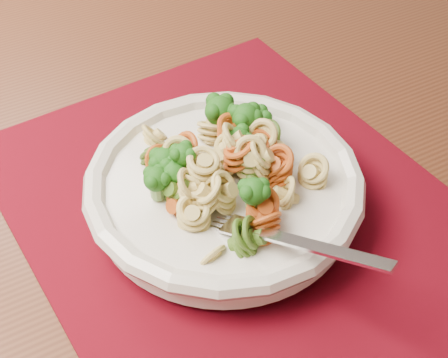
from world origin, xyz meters
The scene contains 5 objects.
dining_table centered at (0.70, 0.32, 0.63)m, with size 1.57×1.32×0.74m.
placemat centered at (0.63, 0.20, 0.74)m, with size 0.47×0.37×0.00m, color #5A0310.
pasta_bowl centered at (0.61, 0.19, 0.77)m, with size 0.25×0.25×0.05m.
pasta_broccoli_heap centered at (0.61, 0.19, 0.79)m, with size 0.21×0.21×0.06m, color tan, non-canonical shape.
fork centered at (0.66, 0.16, 0.79)m, with size 0.19×0.02×0.01m, color silver, non-canonical shape.
Camera 1 is at (0.85, -0.11, 1.16)m, focal length 50.00 mm.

